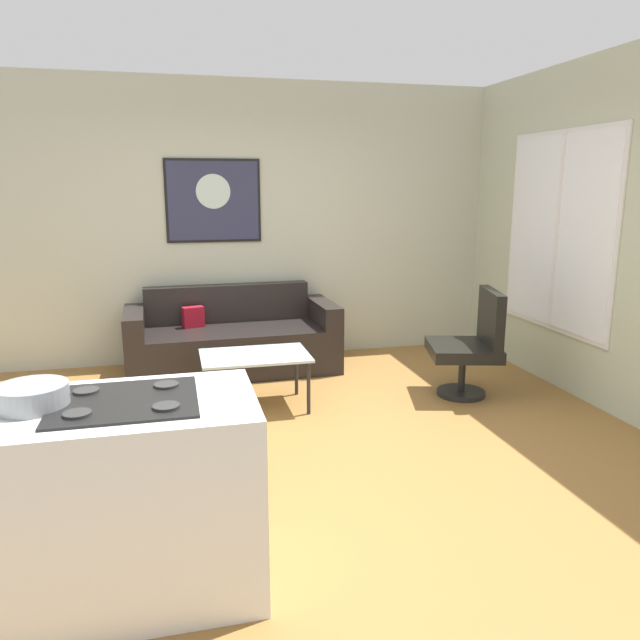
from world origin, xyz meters
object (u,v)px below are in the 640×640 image
object	(u,v)px
couch	(232,342)
coffee_table	(255,359)
mixing_bowl	(32,397)
wall_painting	(213,201)
armchair	(472,344)

from	to	relation	value
couch	coffee_table	xyz separation A→B (m)	(0.07, -1.08, 0.13)
mixing_bowl	wall_painting	size ratio (longest dim) A/B	0.31
coffee_table	wall_painting	distance (m)	1.95
armchair	wall_painting	xyz separation A→B (m)	(-2.02, 1.65, 1.17)
armchair	couch	bearing A→B (deg)	147.55
armchair	wall_painting	size ratio (longest dim) A/B	0.99
armchair	wall_painting	distance (m)	2.86
couch	mixing_bowl	world-z (taller)	mixing_bowl
armchair	mixing_bowl	bearing A→B (deg)	-147.14
coffee_table	armchair	size ratio (longest dim) A/B	0.93
couch	mixing_bowl	xyz separation A→B (m)	(-1.12, -3.18, 0.64)
mixing_bowl	wall_painting	world-z (taller)	wall_painting
couch	armchair	world-z (taller)	armchair
couch	mixing_bowl	size ratio (longest dim) A/B	7.01
wall_painting	coffee_table	bearing A→B (deg)	-83.32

